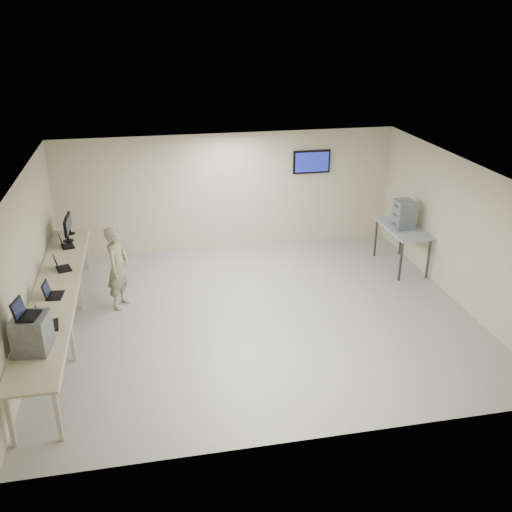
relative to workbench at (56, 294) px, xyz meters
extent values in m
cube|color=gray|center=(3.59, 0.00, -0.83)|extent=(8.00, 7.00, 0.01)
cube|color=white|center=(3.59, 0.00, 1.97)|extent=(8.00, 7.00, 0.01)
cube|color=#BDB69A|center=(3.59, 3.50, 0.57)|extent=(8.00, 0.01, 2.80)
cube|color=#BDB69A|center=(3.59, -3.50, 0.57)|extent=(8.00, 0.01, 2.80)
cube|color=#BDB69A|center=(-0.41, 0.00, 0.57)|extent=(0.01, 7.00, 2.80)
cube|color=#BDB69A|center=(7.59, 0.00, 0.57)|extent=(0.01, 7.00, 2.80)
cube|color=#343434|center=(5.59, 3.48, 1.22)|extent=(0.15, 0.04, 0.15)
cube|color=black|center=(5.59, 3.44, 1.22)|extent=(0.90, 0.06, 0.55)
cube|color=navy|center=(5.59, 3.40, 1.22)|extent=(0.82, 0.01, 0.47)
cube|color=#BDB594|center=(-0.01, 0.00, 0.05)|extent=(0.75, 6.00, 0.04)
cube|color=beige|center=(0.36, 0.00, 0.02)|extent=(0.02, 6.00, 0.06)
cube|color=beige|center=(-0.31, -2.85, -0.40)|extent=(0.06, 0.06, 0.86)
cube|color=beige|center=(0.29, -2.85, -0.40)|extent=(0.06, 0.06, 0.86)
cube|color=beige|center=(-0.31, -0.90, -0.40)|extent=(0.06, 0.06, 0.86)
cube|color=beige|center=(0.29, -0.90, -0.40)|extent=(0.06, 0.06, 0.86)
cube|color=beige|center=(-0.31, 0.90, -0.40)|extent=(0.06, 0.06, 0.86)
cube|color=beige|center=(0.29, 0.90, -0.40)|extent=(0.06, 0.06, 0.86)
cube|color=beige|center=(-0.31, 2.85, -0.40)|extent=(0.06, 0.06, 0.86)
cube|color=beige|center=(0.29, 2.85, -0.40)|extent=(0.06, 0.06, 0.86)
cube|color=gray|center=(-0.06, -1.93, 0.35)|extent=(0.52, 0.58, 0.54)
cube|color=black|center=(-0.06, -1.93, 0.63)|extent=(0.33, 0.40, 0.02)
cube|color=black|center=(-0.19, -1.93, 0.77)|extent=(0.14, 0.34, 0.25)
cube|color=black|center=(-0.18, -1.93, 0.77)|extent=(0.12, 0.30, 0.21)
cube|color=black|center=(0.05, -1.28, 0.09)|extent=(0.32, 0.41, 0.02)
cube|color=black|center=(-0.09, -1.28, 0.24)|extent=(0.12, 0.37, 0.27)
cube|color=black|center=(-0.07, -1.28, 0.24)|extent=(0.09, 0.32, 0.23)
cube|color=black|center=(0.02, -0.25, 0.08)|extent=(0.29, 0.38, 0.02)
cube|color=black|center=(-0.11, -0.25, 0.22)|extent=(0.10, 0.34, 0.25)
cube|color=black|center=(-0.09, -0.25, 0.22)|extent=(0.08, 0.30, 0.21)
cube|color=black|center=(0.05, 0.87, 0.08)|extent=(0.33, 0.40, 0.02)
cube|color=black|center=(-0.08, 0.87, 0.22)|extent=(0.16, 0.33, 0.24)
cube|color=black|center=(-0.06, 0.87, 0.22)|extent=(0.13, 0.28, 0.20)
cube|color=black|center=(0.01, 2.00, 0.08)|extent=(0.32, 0.38, 0.02)
cube|color=black|center=(-0.11, 2.00, 0.21)|extent=(0.14, 0.32, 0.24)
cube|color=black|center=(-0.10, 2.00, 0.21)|extent=(0.12, 0.28, 0.20)
cylinder|color=black|center=(-0.01, 2.32, 0.08)|extent=(0.22, 0.22, 0.02)
cube|color=black|center=(-0.01, 2.32, 0.18)|extent=(0.04, 0.03, 0.18)
cube|color=black|center=(-0.01, 2.32, 0.40)|extent=(0.05, 0.49, 0.33)
cube|color=black|center=(0.02, 2.32, 0.40)|extent=(0.00, 0.45, 0.28)
cylinder|color=black|center=(-0.01, 2.75, 0.08)|extent=(0.20, 0.20, 0.02)
cube|color=black|center=(-0.01, 2.75, 0.17)|extent=(0.04, 0.03, 0.16)
cube|color=black|center=(-0.01, 2.75, 0.37)|extent=(0.05, 0.45, 0.30)
cube|color=black|center=(0.02, 2.75, 0.37)|extent=(0.00, 0.41, 0.26)
imported|color=#666A52|center=(1.03, 0.90, 0.00)|extent=(0.59, 0.71, 1.66)
cube|color=#8F969D|center=(7.19, 1.59, 0.10)|extent=(0.73, 1.57, 0.04)
cube|color=#343434|center=(6.87, 0.90, -0.37)|extent=(0.04, 0.04, 0.90)
cube|color=#343434|center=(6.87, 2.27, -0.37)|extent=(0.04, 0.04, 0.90)
cube|color=#343434|center=(7.50, 0.90, -0.37)|extent=(0.04, 0.04, 0.90)
cube|color=#343434|center=(7.50, 2.27, -0.37)|extent=(0.04, 0.04, 0.90)
cube|color=slate|center=(7.17, 1.59, 0.22)|extent=(0.40, 0.44, 0.21)
cube|color=slate|center=(7.17, 1.59, 0.43)|extent=(0.40, 0.44, 0.21)
cube|color=slate|center=(7.17, 1.59, 0.64)|extent=(0.40, 0.44, 0.21)
camera|label=1|loc=(1.67, -9.35, 4.53)|focal=40.00mm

